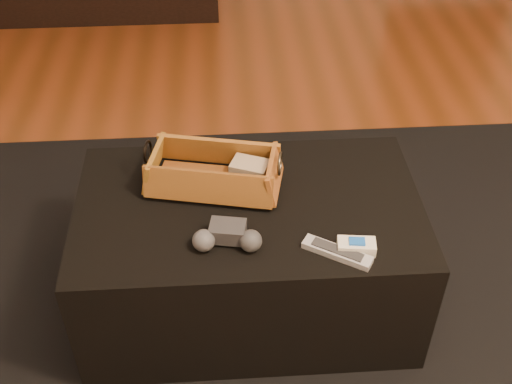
{
  "coord_description": "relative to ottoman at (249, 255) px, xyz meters",
  "views": [
    {
      "loc": [
        -0.22,
        -1.18,
        1.65
      ],
      "look_at": [
        -0.13,
        0.18,
        0.49
      ],
      "focal_mm": 45.0,
      "sensor_mm": 36.0,
      "label": 1
    }
  ],
  "objects": [
    {
      "name": "wicker_basket",
      "position": [
        -0.1,
        0.09,
        0.26
      ],
      "size": [
        0.42,
        0.28,
        0.14
      ],
      "color": "brown",
      "rests_on": "ottoman"
    },
    {
      "name": "floor",
      "position": [
        0.15,
        -0.2,
        -0.23
      ],
      "size": [
        5.0,
        5.5,
        0.01
      ],
      "primitive_type": "cube",
      "color": "brown",
      "rests_on": "ground"
    },
    {
      "name": "silver_remote",
      "position": [
        0.22,
        -0.22,
        0.22
      ],
      "size": [
        0.18,
        0.14,
        0.02
      ],
      "color": "#B3B5BB",
      "rests_on": "ottoman"
    },
    {
      "name": "ottoman",
      "position": [
        0.0,
        0.0,
        0.0
      ],
      "size": [
        1.0,
        0.6,
        0.42
      ],
      "primitive_type": "cube",
      "color": "black",
      "rests_on": "area_rug"
    },
    {
      "name": "tv_remote",
      "position": [
        -0.12,
        0.08,
        0.23
      ],
      "size": [
        0.21,
        0.07,
        0.02
      ],
      "primitive_type": "cube",
      "rotation": [
        0.0,
        0.0,
        -0.11
      ],
      "color": "black",
      "rests_on": "wicker_basket"
    },
    {
      "name": "cream_gadget",
      "position": [
        0.27,
        -0.21,
        0.23
      ],
      "size": [
        0.11,
        0.06,
        0.04
      ],
      "color": "silver",
      "rests_on": "ottoman"
    },
    {
      "name": "area_rug",
      "position": [
        -0.0,
        -0.05,
        -0.22
      ],
      "size": [
        2.6,
        2.0,
        0.01
      ],
      "primitive_type": "cube",
      "color": "black",
      "rests_on": "floor"
    },
    {
      "name": "game_controller",
      "position": [
        -0.07,
        -0.16,
        0.24
      ],
      "size": [
        0.19,
        0.11,
        0.06
      ],
      "color": "#2A2A2C",
      "rests_on": "ottoman"
    },
    {
      "name": "cloth_bundle",
      "position": [
        0.01,
        0.1,
        0.25
      ],
      "size": [
        0.13,
        0.11,
        0.06
      ],
      "primitive_type": "cube",
      "rotation": [
        0.0,
        0.0,
        -0.39
      ],
      "color": "tan",
      "rests_on": "wicker_basket"
    }
  ]
}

